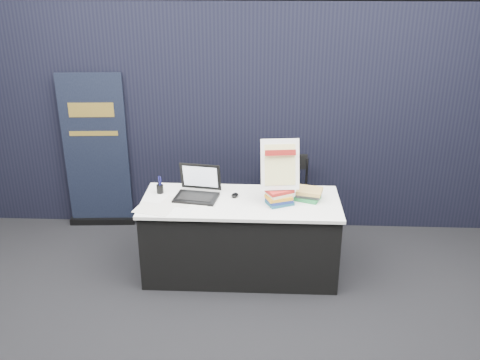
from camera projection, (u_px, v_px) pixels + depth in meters
The scene contains 15 objects.
floor at pixel (238, 306), 4.63m from camera, with size 8.00×8.00×0.00m, color black.
wall_back at pixel (252, 36), 7.64m from camera, with size 8.00×0.02×3.50m, color #A4A09B.
drape_partition at pixel (245, 120), 5.64m from camera, with size 6.00×0.08×2.40m, color black.
display_table at pixel (241, 237), 4.99m from camera, with size 1.80×0.75×0.75m.
laptop at pixel (197, 190), 4.90m from camera, with size 0.42×0.36×0.29m.
mouse at pixel (235, 195), 4.92m from camera, with size 0.06×0.10×0.03m, color black.
brochure_left at pixel (154, 209), 4.68m from camera, with size 0.33×0.23×0.00m, color beige.
brochure_mid at pixel (194, 202), 4.82m from camera, with size 0.27×0.19×0.00m, color white.
brochure_right at pixel (177, 202), 4.82m from camera, with size 0.27×0.19×0.00m, color silver.
pen_cup at pixel (160, 189), 4.98m from camera, with size 0.06×0.06×0.08m, color black.
book_stack_tall at pixel (279, 197), 4.75m from camera, with size 0.26×0.23×0.14m.
book_stack_short at pixel (308, 194), 4.86m from camera, with size 0.27×0.24×0.10m.
info_sign at pixel (280, 165), 4.66m from camera, with size 0.35×0.18×0.46m.
pullup_banner at pixel (97, 160), 5.78m from camera, with size 0.73×0.15×1.71m.
stacking_chair at pixel (287, 197), 5.48m from camera, with size 0.44×0.44×0.92m.
Camera 1 is at (0.20, -3.84, 2.79)m, focal length 40.00 mm.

